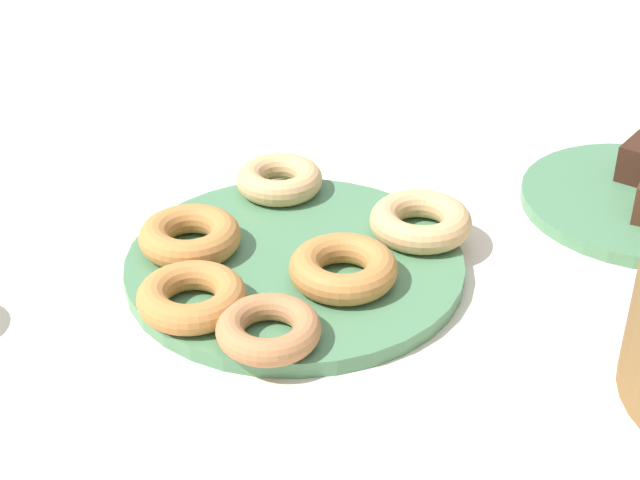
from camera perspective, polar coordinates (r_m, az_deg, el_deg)
ground_plane at (r=0.84m, az=-1.52°, el=-1.86°), size 2.40×2.40×0.00m
donut_plate at (r=0.83m, az=-1.52°, el=-1.45°), size 0.30×0.30×0.01m
donut_0 at (r=0.86m, az=6.09°, el=1.14°), size 0.13×0.13×0.03m
donut_1 at (r=0.79m, az=1.57°, el=-1.61°), size 0.11×0.11×0.03m
donut_2 at (r=0.76m, az=-7.75°, el=-3.41°), size 0.10×0.10×0.03m
donut_3 at (r=0.72m, az=-3.12°, el=-5.38°), size 0.11×0.11×0.02m
donut_4 at (r=0.84m, az=-7.85°, el=0.23°), size 0.11×0.11×0.03m
donut_5 at (r=0.93m, az=-2.47°, el=3.67°), size 0.09×0.09×0.03m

